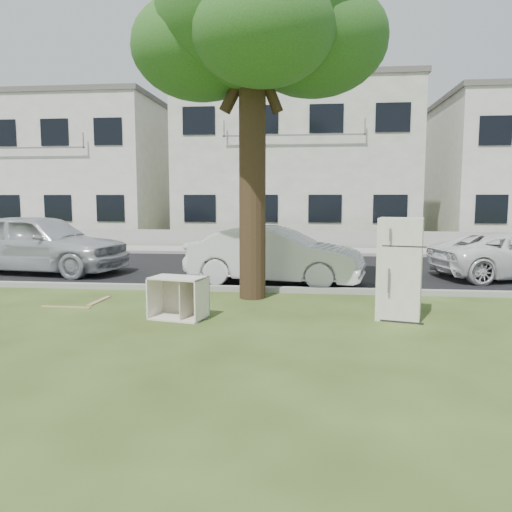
# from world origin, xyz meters

# --- Properties ---
(ground) EXTENTS (120.00, 120.00, 0.00)m
(ground) POSITION_xyz_m (0.00, 0.00, 0.00)
(ground) COLOR #314117
(road) EXTENTS (120.00, 7.00, 0.01)m
(road) POSITION_xyz_m (0.00, 6.00, 0.01)
(road) COLOR black
(road) RESTS_ON ground
(kerb_near) EXTENTS (120.00, 0.18, 0.12)m
(kerb_near) POSITION_xyz_m (0.00, 2.45, 0.00)
(kerb_near) COLOR gray
(kerb_near) RESTS_ON ground
(kerb_far) EXTENTS (120.00, 0.18, 0.12)m
(kerb_far) POSITION_xyz_m (0.00, 9.55, 0.00)
(kerb_far) COLOR gray
(kerb_far) RESTS_ON ground
(sidewalk) EXTENTS (120.00, 2.80, 0.01)m
(sidewalk) POSITION_xyz_m (0.00, 11.00, 0.01)
(sidewalk) COLOR gray
(sidewalk) RESTS_ON ground
(low_wall) EXTENTS (120.00, 0.15, 0.70)m
(low_wall) POSITION_xyz_m (0.00, 12.60, 0.35)
(low_wall) COLOR gray
(low_wall) RESTS_ON ground
(street_tree) EXTENTS (3.80, 3.80, 7.02)m
(street_tree) POSITION_xyz_m (-0.40, 1.80, 5.49)
(street_tree) COLOR black
(street_tree) RESTS_ON ground
(townhouse_left) EXTENTS (10.20, 8.16, 7.04)m
(townhouse_left) POSITION_xyz_m (-12.00, 17.50, 3.52)
(townhouse_left) COLOR silver
(townhouse_left) RESTS_ON ground
(townhouse_center) EXTENTS (11.22, 8.16, 7.44)m
(townhouse_center) POSITION_xyz_m (0.00, 17.50, 3.72)
(townhouse_center) COLOR silver
(townhouse_center) RESTS_ON ground
(fridge) EXTENTS (0.85, 0.81, 1.73)m
(fridge) POSITION_xyz_m (2.30, 0.30, 0.86)
(fridge) COLOR beige
(fridge) RESTS_ON ground
(cabinet) EXTENTS (1.03, 0.76, 0.72)m
(cabinet) POSITION_xyz_m (-1.45, -0.10, 0.36)
(cabinet) COLOR silver
(cabinet) RESTS_ON ground
(plank_a) EXTENTS (0.98, 0.11, 0.02)m
(plank_a) POSITION_xyz_m (-3.80, 0.48, 0.01)
(plank_a) COLOR #A98B51
(plank_a) RESTS_ON ground
(plank_b) EXTENTS (0.59, 0.73, 0.02)m
(plank_b) POSITION_xyz_m (-1.92, 1.03, 0.01)
(plank_b) COLOR tan
(plank_b) RESTS_ON ground
(plank_c) EXTENTS (0.13, 0.89, 0.02)m
(plank_c) POSITION_xyz_m (-3.40, 1.09, 0.01)
(plank_c) COLOR tan
(plank_c) RESTS_ON ground
(car_center) EXTENTS (4.38, 2.20, 1.38)m
(car_center) POSITION_xyz_m (-0.07, 3.56, 0.69)
(car_center) COLOR silver
(car_center) RESTS_ON ground
(car_left) EXTENTS (5.07, 2.57, 1.65)m
(car_left) POSITION_xyz_m (-6.62, 4.59, 0.83)
(car_left) COLOR #B8BABF
(car_left) RESTS_ON ground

